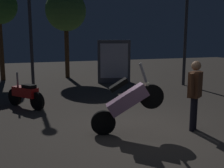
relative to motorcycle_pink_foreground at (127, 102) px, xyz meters
The scene contains 8 objects.
ground_plane 0.85m from the motorcycle_pink_foreground, ahead, with size 40.00×40.00×0.00m, color #4C443D.
motorcycle_pink_foreground is the anchor object (origin of this frame).
motorcycle_red_parked_left 3.87m from the motorcycle_pink_foreground, 122.49° to the left, with size 1.05×1.41×1.11m.
person_rider_beside 1.63m from the motorcycle_pink_foreground, 11.38° to the right, with size 0.59×0.46×1.66m.
streetlamp_near 7.48m from the motorcycle_pink_foreground, 44.58° to the left, with size 0.36×0.36×4.42m.
streetlamp_far 7.59m from the motorcycle_pink_foreground, 102.77° to the left, with size 0.36×0.36×5.05m.
tree_left_bg 9.81m from the motorcycle_pink_foreground, 87.33° to the left, with size 2.20×2.20×4.77m.
kiosk_billboard 7.27m from the motorcycle_pink_foreground, 71.62° to the left, with size 1.68×0.95×2.10m.
Camera 1 is at (-2.75, -5.23, 2.15)m, focal length 42.19 mm.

